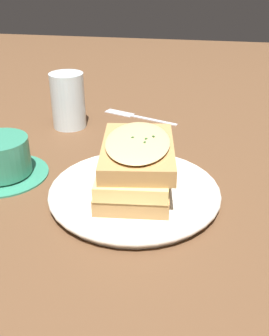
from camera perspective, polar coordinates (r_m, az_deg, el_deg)
ground_plane at (r=0.59m, az=2.72°, el=-3.06°), size 2.40×2.40×0.00m
dinner_plate at (r=0.56m, az=0.00°, el=-3.47°), size 0.25×0.25×0.02m
sandwich at (r=0.54m, az=0.20°, el=0.53°), size 0.12×0.17×0.08m
teacup_with_saucer at (r=0.65m, az=-18.69°, el=1.48°), size 0.14×0.14×0.06m
water_glass at (r=0.80m, az=-9.62°, el=9.62°), size 0.07×0.07×0.11m
fork at (r=0.86m, az=-0.35°, el=7.67°), size 0.17×0.07×0.00m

